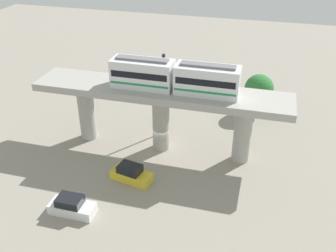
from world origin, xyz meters
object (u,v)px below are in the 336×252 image
at_px(parked_car_white, 72,206).
at_px(signal_post, 164,91).
at_px(tree_near_viaduct, 259,89).
at_px(train, 174,77).
at_px(parked_car_yellow, 131,174).

height_order(parked_car_white, signal_post, signal_post).
bearing_deg(tree_near_viaduct, train, 143.76).
relative_size(parked_car_white, parked_car_yellow, 0.94).
bearing_deg(signal_post, tree_near_viaduct, -52.13).
distance_m(train, signal_post, 5.31).
distance_m(tree_near_viaduct, signal_post, 13.70).
xyz_separation_m(parked_car_white, tree_near_viaduct, (24.33, -14.97, 2.81)).
distance_m(parked_car_yellow, signal_post, 11.15).
height_order(parked_car_yellow, tree_near_viaduct, tree_near_viaduct).
bearing_deg(signal_post, parked_car_yellow, 176.06).
height_order(parked_car_yellow, signal_post, signal_post).
relative_size(parked_car_yellow, tree_near_viaduct, 0.82).
xyz_separation_m(train, signal_post, (3.40, 2.11, -3.49)).
bearing_deg(parked_car_white, train, -26.63).
relative_size(parked_car_yellow, signal_post, 0.44).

